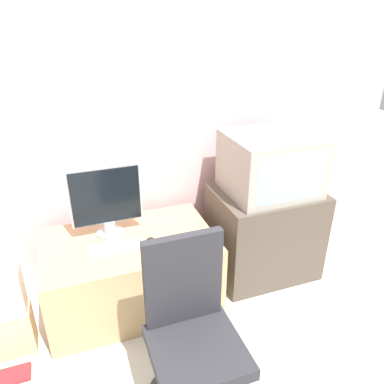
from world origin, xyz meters
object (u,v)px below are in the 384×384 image
Objects in this scene: office_chair at (193,344)px; main_monitor at (106,201)px; keyboard at (115,248)px; book at (13,376)px; mouse at (150,240)px; crt_tv at (271,164)px; cardboard_box_lower at (15,330)px.

main_monitor is at bearing 104.95° from office_chair.
keyboard is 0.84m from office_chair.
keyboard reaches higher than book.
mouse is at bearing 19.07° from book.
crt_tv reaches higher than cardboard_box_lower.
office_chair is at bearing -35.78° from cardboard_box_lower.
mouse reaches higher than keyboard.
mouse is 0.27× the size of book.
mouse is (0.24, -0.20, -0.24)m from main_monitor.
cardboard_box_lower is at bearing -170.50° from keyboard.
book is (-0.70, -0.52, -0.77)m from main_monitor.
crt_tv is 1.38m from office_chair.
main_monitor is at bearing 36.67° from book.
crt_tv reaches higher than mouse.
keyboard is at bearing 179.43° from mouse.
keyboard is 6.04× the size of mouse.
crt_tv is at bearing 12.53° from book.
cardboard_box_lower is (-0.93, 0.67, -0.23)m from office_chair.
keyboard is at bearing 108.40° from office_chair.
cardboard_box_lower is 0.26m from book.
keyboard is at bearing 25.10° from book.
keyboard is at bearing -89.97° from main_monitor.
crt_tv is (0.94, 0.09, 0.39)m from mouse.
main_monitor reaches higher than mouse.
mouse is 1.00m from cardboard_box_lower.
book is at bearing -97.43° from cardboard_box_lower.
mouse is 1.02m from crt_tv.
book is at bearing -160.93° from mouse.
crt_tv reaches higher than main_monitor.
main_monitor is 0.79× the size of crt_tv.
office_chair reaches higher than cardboard_box_lower.
crt_tv is 0.66× the size of office_chair.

